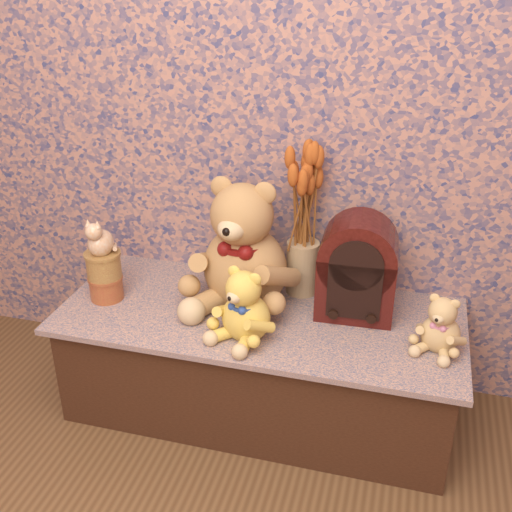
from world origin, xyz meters
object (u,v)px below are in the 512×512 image
(ceramic_vase, at_px, (302,267))
(cat_figurine, at_px, (100,235))
(biscuit_tin_lower, at_px, (106,288))
(teddy_medium, at_px, (246,300))
(cathedral_radio, at_px, (357,266))
(teddy_large, at_px, (245,237))
(teddy_small, at_px, (442,321))

(ceramic_vase, distance_m, cat_figurine, 0.71)
(biscuit_tin_lower, bearing_deg, ceramic_vase, 19.44)
(teddy_medium, xyz_separation_m, cathedral_radio, (0.31, 0.23, 0.05))
(ceramic_vase, bearing_deg, cat_figurine, -160.56)
(teddy_large, bearing_deg, teddy_small, -4.28)
(cathedral_radio, height_order, biscuit_tin_lower, cathedral_radio)
(teddy_large, height_order, teddy_medium, teddy_large)
(teddy_small, bearing_deg, teddy_medium, -151.72)
(teddy_medium, distance_m, cat_figurine, 0.56)
(teddy_small, distance_m, biscuit_tin_lower, 1.13)
(cat_figurine, bearing_deg, teddy_large, 16.57)
(cat_figurine, bearing_deg, teddy_medium, -7.77)
(teddy_large, xyz_separation_m, biscuit_tin_lower, (-0.47, -0.12, -0.20))
(teddy_large, relative_size, ceramic_vase, 2.51)
(teddy_large, relative_size, biscuit_tin_lower, 4.19)
(teddy_medium, xyz_separation_m, biscuit_tin_lower, (-0.54, 0.10, -0.09))
(teddy_large, distance_m, biscuit_tin_lower, 0.53)
(teddy_medium, bearing_deg, cathedral_radio, 59.01)
(teddy_small, distance_m, cathedral_radio, 0.32)
(teddy_medium, relative_size, cat_figurine, 1.86)
(teddy_large, bearing_deg, cat_figurine, -159.36)
(ceramic_vase, relative_size, cat_figurine, 1.39)
(cat_figurine, bearing_deg, ceramic_vase, 22.06)
(teddy_small, xyz_separation_m, biscuit_tin_lower, (-1.13, 0.01, -0.06))
(teddy_medium, xyz_separation_m, cat_figurine, (-0.54, 0.10, 0.12))
(teddy_large, height_order, ceramic_vase, teddy_large)
(teddy_large, height_order, biscuit_tin_lower, teddy_large)
(cathedral_radio, xyz_separation_m, cat_figurine, (-0.85, -0.13, 0.07))
(cathedral_radio, distance_m, ceramic_vase, 0.24)
(teddy_medium, bearing_deg, biscuit_tin_lower, -167.85)
(teddy_medium, distance_m, cathedral_radio, 0.39)
(cat_figurine, bearing_deg, biscuit_tin_lower, 0.00)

